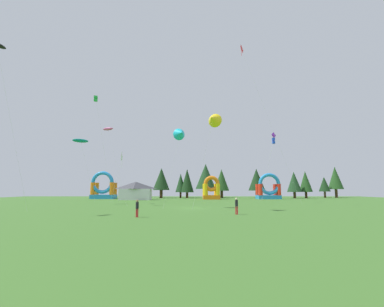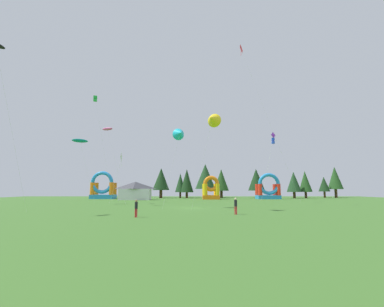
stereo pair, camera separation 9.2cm
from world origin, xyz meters
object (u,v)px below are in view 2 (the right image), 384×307
Objects in this scene: inflatable_blue_arch at (212,191)px; festival_tent at (136,191)px; kite_purple_diamond at (274,136)px; kite_white_diamond at (123,157)px; kite_teal_parafoil at (81,141)px; person_left_edge at (137,207)px; kite_yellow_delta at (213,119)px; kite_red_diamond at (241,51)px; person_midfield at (236,205)px; inflatable_red_slide at (104,189)px; inflatable_orange_dome at (269,190)px; kite_pink_parafoil at (108,129)px; kite_green_box at (96,99)px; kite_blue_box at (274,141)px; kite_cyan_delta at (180,133)px.

festival_tent is at bearing -169.07° from inflatable_blue_arch.
kite_white_diamond is at bearing -160.94° from kite_purple_diamond.
kite_teal_parafoil is 7.22× the size of person_left_edge.
kite_teal_parafoil is (-22.88, 14.49, -0.17)m from kite_yellow_delta.
kite_red_diamond is 35.17m from person_left_edge.
inflatable_red_slide is (-28.47, 44.00, 1.61)m from person_midfield.
inflatable_orange_dome is at bearing 82.00° from kite_purple_diamond.
kite_pink_parafoil is 1.88× the size of inflatable_orange_dome.
person_left_edge is (7.57, -23.11, -7.44)m from kite_white_diamond.
kite_yellow_delta is 1.05× the size of kite_teal_parafoil.
kite_white_diamond is 0.60× the size of kite_purple_diamond.
kite_purple_diamond reaches higher than kite_white_diamond.
festival_tent is at bearing 59.90° from kite_green_box.
kite_purple_diamond reaches higher than inflatable_blue_arch.
kite_green_box is 3.29× the size of inflatable_orange_dome.
inflatable_blue_arch is 15.32m from inflatable_orange_dome.
inflatable_blue_arch is at bearing 54.57° from kite_pink_parafoil.
kite_teal_parafoil is 21.68m from festival_tent.
kite_red_diamond reaches higher than festival_tent.
person_left_edge is at bearing -127.99° from kite_blue_box.
kite_pink_parafoil reaches higher than inflatable_orange_dome.
kite_green_box is (-6.56, 11.48, 9.16)m from kite_pink_parafoil.
inflatable_red_slide is 0.99× the size of festival_tent.
kite_green_box is at bearing 119.76° from kite_pink_parafoil.
kite_blue_box is 1.90× the size of inflatable_orange_dome.
kite_purple_diamond is 7.04m from kite_blue_box.
festival_tent is at bearing -31.24° from inflatable_red_slide.
kite_purple_diamond is at bearing 26.27° from kite_pink_parafoil.
inflatable_blue_arch is at bearing 50.34° from kite_white_diamond.
kite_yellow_delta is 0.96× the size of kite_blue_box.
kite_pink_parafoil is at bearing -162.20° from kite_blue_box.
inflatable_orange_dome is at bearing 66.62° from kite_red_diamond.
kite_yellow_delta is at bearing -43.10° from kite_green_box.
kite_teal_parafoil is at bearing -108.79° from festival_tent.
kite_pink_parafoil reaches higher than inflatable_red_slide.
kite_blue_box reaches higher than festival_tent.
inflatable_blue_arch reaches higher than festival_tent.
kite_red_diamond is at bearing 78.24° from person_left_edge.
kite_yellow_delta is 20.25m from kite_red_diamond.
inflatable_orange_dome is (44.06, -1.15, -0.22)m from inflatable_red_slide.
inflatable_red_slide is at bearing 108.87° from kite_pink_parafoil.
kite_green_box reaches higher than kite_white_diamond.
kite_white_diamond is 1.24× the size of inflatable_red_slide.
kite_pink_parafoil is 45.19m from inflatable_orange_dome.
kite_green_box reaches higher than festival_tent.
kite_blue_box is 7.54× the size of person_midfield.
festival_tent is (-1.14, 17.70, -6.21)m from kite_white_diamond.
inflatable_blue_arch is at bearing 78.25° from kite_cyan_delta.
kite_white_diamond is 40.40m from inflatable_orange_dome.
kite_yellow_delta is 37.99m from inflatable_blue_arch.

